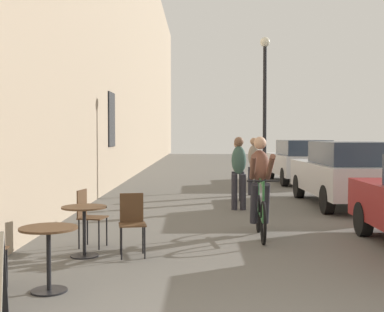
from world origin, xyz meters
TOP-DOWN VIEW (x-y plane):
  - building_facade_left at (-3.45, 14.00)m, footprint 0.54×68.00m
  - cafe_table_near at (-2.11, 2.02)m, footprint 0.64×0.64m
  - cafe_table_mid at (-2.08, 3.68)m, footprint 0.64×0.64m
  - cafe_chair_mid_toward_street at (-2.16, 4.30)m, footprint 0.45×0.45m
  - cafe_chair_mid_toward_wall at (-1.41, 3.76)m, footprint 0.44×0.44m
  - cyclist_on_bicycle at (0.61, 5.23)m, footprint 0.52×1.76m
  - pedestrian_near at (0.48, 8.32)m, footprint 0.35×0.25m
  - pedestrian_mid at (0.58, 9.87)m, footprint 0.37×0.28m
  - pedestrian_far at (1.15, 11.34)m, footprint 0.37×0.29m
  - street_lamp at (1.69, 13.16)m, footprint 0.32×0.32m
  - parked_car_second at (3.19, 9.07)m, footprint 1.94×4.47m
  - parked_car_third at (3.27, 15.23)m, footprint 1.93×4.43m

SIDE VIEW (x-z plane):
  - cafe_chair_mid_toward_street at x=-2.16m, z-range 0.07..0.96m
  - cafe_chair_mid_toward_wall at x=-1.41m, z-range 0.07..0.96m
  - cafe_table_near at x=-2.11m, z-range 0.16..0.88m
  - cafe_table_mid at x=-2.08m, z-range 0.16..0.88m
  - parked_car_third at x=3.27m, z-range 0.03..1.59m
  - cyclist_on_bicycle at x=0.61m, z-range -0.06..1.68m
  - parked_car_second at x=3.19m, z-range 0.03..1.61m
  - pedestrian_mid at x=0.58m, z-range 0.10..1.71m
  - pedestrian_far at x=1.15m, z-range 0.10..1.77m
  - pedestrian_near at x=0.48m, z-range 0.11..1.80m
  - street_lamp at x=1.69m, z-range 0.66..5.56m
  - building_facade_left at x=-3.45m, z-range 0.00..11.60m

